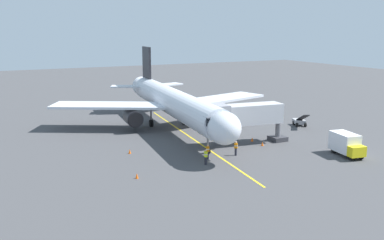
% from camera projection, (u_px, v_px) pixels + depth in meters
% --- Properties ---
extents(ground_plane, '(220.00, 220.00, 0.00)m').
position_uv_depth(ground_plane, '(174.00, 127.00, 66.08)').
color(ground_plane, '#424244').
extents(apron_lead_in_line, '(5.28, 39.71, 0.01)m').
position_uv_depth(apron_lead_in_line, '(192.00, 138.00, 59.21)').
color(apron_lead_in_line, yellow).
rests_on(apron_lead_in_line, ground).
extents(airplane, '(34.53, 40.32, 11.50)m').
position_uv_depth(airplane, '(173.00, 102.00, 63.88)').
color(airplane, silver).
rests_on(airplane, ground).
extents(jet_bridge, '(11.52, 4.19, 5.40)m').
position_uv_depth(jet_bridge, '(240.00, 116.00, 55.33)').
color(jet_bridge, '#B7B7BC').
rests_on(jet_bridge, ground).
extents(ground_crew_marshaller, '(0.47, 0.45, 1.71)m').
position_uv_depth(ground_crew_marshaller, '(236.00, 148.00, 51.05)').
color(ground_crew_marshaller, '#23232D').
rests_on(ground_crew_marshaller, ground).
extents(ground_crew_wing_walker, '(0.47, 0.41, 1.71)m').
position_uv_depth(ground_crew_wing_walker, '(208.00, 152.00, 49.60)').
color(ground_crew_wing_walker, '#23232D').
rests_on(ground_crew_wing_walker, ground).
extents(ground_crew_loader, '(0.26, 0.40, 1.71)m').
position_uv_depth(ground_crew_loader, '(206.00, 157.00, 47.58)').
color(ground_crew_loader, '#23232D').
rests_on(ground_crew_loader, ground).
extents(belt_loader_near_nose, '(2.86, 4.69, 2.32)m').
position_uv_depth(belt_loader_near_nose, '(299.00, 121.00, 66.83)').
color(belt_loader_near_nose, '#9E9EA3').
rests_on(belt_loader_near_nose, ground).
extents(box_truck_portside, '(2.72, 4.87, 2.62)m').
position_uv_depth(box_truck_portside, '(347.00, 144.00, 50.84)').
color(box_truck_portside, yellow).
rests_on(box_truck_portside, ground).
extents(safety_cone_nose_left, '(0.32, 0.32, 0.55)m').
position_uv_depth(safety_cone_nose_left, '(252.00, 139.00, 57.62)').
color(safety_cone_nose_left, '#F2590F').
rests_on(safety_cone_nose_left, ground).
extents(safety_cone_nose_right, '(0.32, 0.32, 0.55)m').
position_uv_depth(safety_cone_nose_right, '(137.00, 176.00, 43.26)').
color(safety_cone_nose_right, '#F2590F').
rests_on(safety_cone_nose_right, ground).
extents(safety_cone_wing_port, '(0.32, 0.32, 0.55)m').
position_uv_depth(safety_cone_wing_port, '(130.00, 151.00, 51.91)').
color(safety_cone_wing_port, '#F2590F').
rests_on(safety_cone_wing_port, ground).
extents(safety_cone_wing_starboard, '(0.32, 0.32, 0.55)m').
position_uv_depth(safety_cone_wing_starboard, '(262.00, 144.00, 55.39)').
color(safety_cone_wing_starboard, '#F2590F').
rests_on(safety_cone_wing_starboard, ground).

